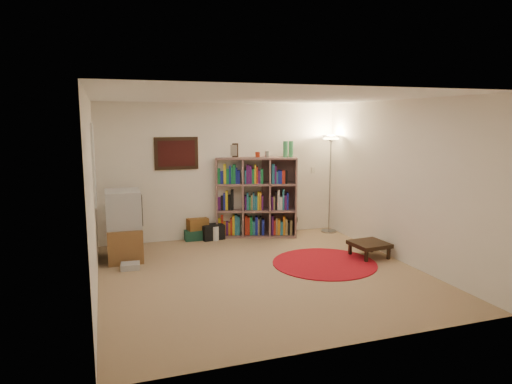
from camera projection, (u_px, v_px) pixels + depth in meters
room at (258, 187)px, 6.39m from camera, size 4.54×4.54×2.54m
bookshelf at (255, 198)px, 8.62m from camera, size 1.56×0.88×1.80m
floor_lamp at (331, 152)px, 8.77m from camera, size 0.40×0.40×1.90m
floor_fan at (289, 221)px, 9.02m from camera, size 0.36×0.21×0.40m
tv_stand at (124, 226)px, 7.20m from camera, size 0.55×0.76×1.10m
dvd_box at (130, 266)px, 6.77m from camera, size 0.29×0.25×0.09m
suitcase at (199, 233)px, 8.51m from camera, size 0.58×0.38×0.19m
wicker_basket at (197, 224)px, 8.42m from camera, size 0.41×0.33×0.21m
duffel_bag at (212, 231)px, 8.47m from camera, size 0.45×0.39×0.28m
paper_towel at (215, 233)px, 8.36m from camera, size 0.14×0.14×0.26m
red_rug at (324, 263)px, 7.04m from camera, size 1.60×1.60×0.01m
side_table at (369, 245)px, 7.33m from camera, size 0.58×0.58×0.25m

